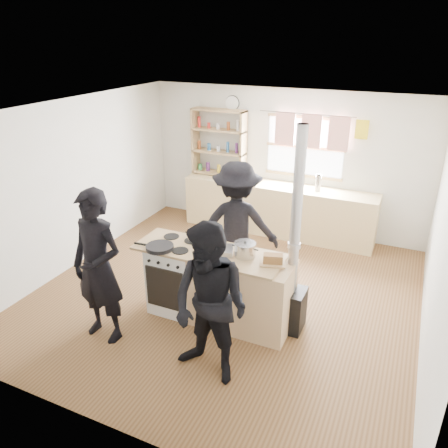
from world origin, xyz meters
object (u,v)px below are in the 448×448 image
at_px(skillet_greens, 160,247).
at_px(stockpot_stove, 195,235).
at_px(person_near_left, 98,267).
at_px(person_far, 237,225).
at_px(person_near_right, 210,305).
at_px(bread_board, 273,260).
at_px(stockpot_counter, 245,250).
at_px(thermos, 318,183).
at_px(flue_heater, 291,282).
at_px(cooking_island, 219,286).
at_px(roast_tray, 217,250).

distance_m(skillet_greens, stockpot_stove, 0.48).
distance_m(stockpot_stove, person_near_left, 1.25).
bearing_deg(person_far, person_near_right, 87.41).
bearing_deg(bread_board, person_far, 132.49).
height_order(stockpot_stove, stockpot_counter, stockpot_counter).
bearing_deg(person_near_left, thermos, 69.79).
relative_size(stockpot_stove, flue_heater, 0.08).
bearing_deg(cooking_island, person_far, 99.39).
distance_m(skillet_greens, stockpot_counter, 1.04).
relative_size(thermos, cooking_island, 0.14).
height_order(cooking_island, flue_heater, flue_heater).
height_order(roast_tray, person_near_right, person_near_right).
height_order(thermos, bread_board, thermos).
height_order(bread_board, person_far, person_far).
relative_size(bread_board, person_near_left, 0.18).
bearing_deg(thermos, stockpot_stove, -110.01).
distance_m(person_near_left, person_far, 2.01).
relative_size(stockpot_counter, bread_board, 0.79).
xyz_separation_m(skillet_greens, stockpot_counter, (1.01, 0.26, 0.06)).
xyz_separation_m(thermos, stockpot_counter, (-0.22, -2.72, -0.02)).
bearing_deg(thermos, cooking_island, -100.95).
bearing_deg(thermos, stockpot_counter, -94.70).
bearing_deg(stockpot_counter, thermos, 85.30).
distance_m(thermos, stockpot_stove, 2.76).
bearing_deg(bread_board, person_near_left, -153.87).
relative_size(flue_heater, person_near_right, 1.44).
distance_m(cooking_island, person_far, 1.01).
bearing_deg(person_far, roast_tray, 80.33).
distance_m(thermos, cooking_island, 2.88).
height_order(flue_heater, person_near_left, flue_heater).
bearing_deg(person_near_right, flue_heater, 76.42).
bearing_deg(skillet_greens, roast_tray, 17.25).
bearing_deg(roast_tray, person_near_right, -68.72).
bearing_deg(skillet_greens, stockpot_counter, 14.36).
xyz_separation_m(flue_heater, person_near_right, (-0.52, -1.12, 0.22)).
relative_size(roast_tray, person_near_right, 0.25).
bearing_deg(person_near_right, roast_tray, 122.61).
bearing_deg(flue_heater, stockpot_counter, -167.61).
distance_m(skillet_greens, roast_tray, 0.70).
bearing_deg(stockpot_stove, person_far, 70.30).
distance_m(thermos, skillet_greens, 3.22).
distance_m(stockpot_counter, flue_heater, 0.67).
xyz_separation_m(stockpot_stove, person_near_left, (-0.69, -1.04, -0.08)).
xyz_separation_m(cooking_island, stockpot_counter, (0.31, 0.05, 0.55)).
distance_m(skillet_greens, person_near_right, 1.28).
relative_size(skillet_greens, roast_tray, 0.83).
xyz_separation_m(thermos, person_near_left, (-1.63, -3.63, -0.12)).
distance_m(person_near_right, person_far, 1.91).
bearing_deg(roast_tray, stockpot_stove, 155.58).
bearing_deg(person_far, stockpot_counter, 100.97).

